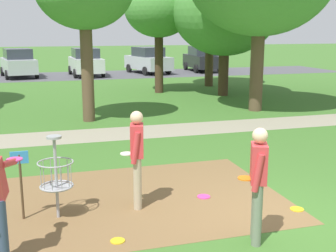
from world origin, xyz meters
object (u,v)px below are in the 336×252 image
object	(u,v)px
player_throwing	(137,154)
tree_far_center	(159,8)
player_foreground_watching	(258,179)
tree_far_left	(210,6)
disc_golf_basket	(52,174)
parked_car_rightmost	(202,59)
tree_mid_center	(225,11)
frisbee_near_basket	(118,241)
parked_car_center_left	(86,62)
frisbee_by_tee	(204,197)
frisbee_far_right	(297,209)
parked_car_leftmost	(18,63)
parked_car_center_right	(148,60)

from	to	relation	value
player_throwing	tree_far_center	xyz separation A→B (m)	(4.18, 13.87, 3.07)
player_foreground_watching	tree_far_left	xyz separation A→B (m)	(6.14, 17.40, 3.32)
disc_golf_basket	parked_car_rightmost	size ratio (longest dim) A/B	0.33
tree_mid_center	frisbee_near_basket	bearing A→B (deg)	-119.09
tree_far_center	parked_car_center_left	bearing A→B (deg)	105.50
tree_mid_center	frisbee_by_tee	bearing A→B (deg)	-114.83
frisbee_by_tee	player_foreground_watching	bearing A→B (deg)	-87.18
frisbee_by_tee	tree_mid_center	bearing A→B (deg)	65.17
frisbee_by_tee	frisbee_far_right	size ratio (longest dim) A/B	1.04
player_foreground_watching	frisbee_near_basket	bearing A→B (deg)	163.55
disc_golf_basket	tree_far_left	xyz separation A→B (m)	(8.93, 15.69, 3.54)
frisbee_by_tee	parked_car_leftmost	xyz separation A→B (m)	(-3.96, 23.37, 0.91)
tree_mid_center	parked_car_leftmost	bearing A→B (deg)	129.96
player_throwing	parked_car_rightmost	bearing A→B (deg)	66.81
parked_car_leftmost	parked_car_center_right	distance (m)	8.74
frisbee_near_basket	disc_golf_basket	bearing A→B (deg)	126.78
parked_car_leftmost	parked_car_center_left	xyz separation A→B (m)	(4.31, -0.34, 0.00)
frisbee_near_basket	frisbee_by_tee	size ratio (longest dim) A/B	0.89
disc_golf_basket	parked_car_center_right	xyz separation A→B (m)	(7.47, 23.69, 0.17)
disc_golf_basket	parked_car_leftmost	size ratio (longest dim) A/B	0.31
tree_far_center	parked_car_rightmost	bearing A→B (deg)	59.00
parked_car_leftmost	parked_car_center_left	distance (m)	4.32
frisbee_near_basket	parked_car_center_right	size ratio (longest dim) A/B	0.05
parked_car_center_right	parked_car_rightmost	world-z (taller)	same
frisbee_far_right	tree_far_center	bearing A→B (deg)	83.93
frisbee_by_tee	parked_car_leftmost	distance (m)	23.72
tree_far_center	parked_car_center_left	distance (m)	10.09
frisbee_near_basket	parked_car_center_right	world-z (taller)	parked_car_center_right
frisbee_by_tee	parked_car_rightmost	world-z (taller)	parked_car_rightmost
frisbee_far_right	parked_car_center_left	bearing A→B (deg)	92.36
tree_far_left	parked_car_rightmost	bearing A→B (deg)	71.63
tree_far_center	parked_car_center_left	world-z (taller)	tree_far_center
frisbee_near_basket	frisbee_far_right	xyz separation A→B (m)	(3.18, 0.29, 0.00)
disc_golf_basket	tree_far_center	distance (m)	15.37
disc_golf_basket	parked_car_center_right	distance (m)	24.84
frisbee_by_tee	parked_car_center_right	size ratio (longest dim) A/B	0.05
frisbee_near_basket	player_throwing	bearing A→B (deg)	64.63
disc_golf_basket	parked_car_center_right	world-z (taller)	parked_car_center_right
tree_mid_center	tree_far_left	world-z (taller)	tree_far_left
tree_far_center	parked_car_center_left	size ratio (longest dim) A/B	1.28
frisbee_by_tee	parked_car_center_right	world-z (taller)	parked_car_center_right
disc_golf_basket	tree_far_center	world-z (taller)	tree_far_center
parked_car_center_left	parked_car_rightmost	world-z (taller)	same
tree_mid_center	parked_car_rightmost	world-z (taller)	tree_mid_center
tree_far_center	tree_far_left	bearing A→B (deg)	27.90
tree_far_left	tree_far_center	distance (m)	3.77
tree_far_center	player_foreground_watching	bearing A→B (deg)	-100.21
disc_golf_basket	tree_mid_center	xyz separation A→B (m)	(8.25, 12.17, 3.14)
frisbee_far_right	tree_far_left	distance (m)	17.78
disc_golf_basket	parked_car_leftmost	bearing A→B (deg)	93.08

